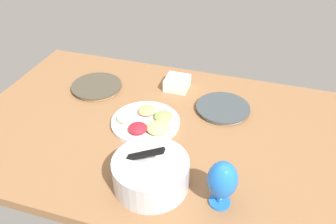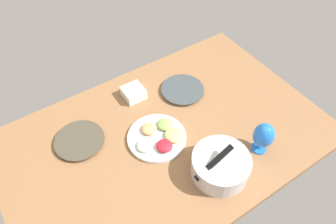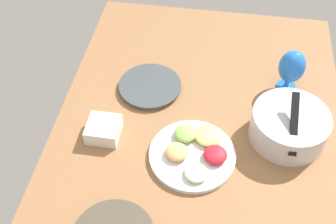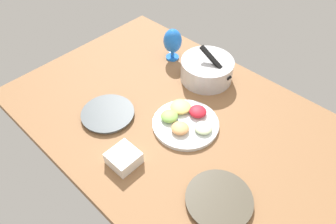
# 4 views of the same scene
# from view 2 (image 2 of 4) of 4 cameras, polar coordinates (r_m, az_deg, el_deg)

# --- Properties ---
(ground_plane) EXTENTS (1.60, 1.04, 0.04)m
(ground_plane) POSITION_cam_2_polar(r_m,az_deg,el_deg) (1.59, -0.37, -4.79)
(ground_plane) COLOR #8C603D
(dinner_plate_left) EXTENTS (0.24, 0.24, 0.02)m
(dinner_plate_left) POSITION_cam_2_polar(r_m,az_deg,el_deg) (1.77, 2.67, 4.05)
(dinner_plate_left) COLOR silver
(dinner_plate_left) RESTS_ON ground_plane
(dinner_plate_right) EXTENTS (0.25, 0.25, 0.02)m
(dinner_plate_right) POSITION_cam_2_polar(r_m,az_deg,el_deg) (1.61, -15.87, -5.07)
(dinner_plate_right) COLOR beige
(dinner_plate_right) RESTS_ON ground_plane
(mixing_bowl) EXTENTS (0.27, 0.26, 0.18)m
(mixing_bowl) POSITION_cam_2_polar(r_m,az_deg,el_deg) (1.43, 9.55, -9.56)
(mixing_bowl) COLOR silver
(mixing_bowl) RESTS_ON ground_plane
(fruit_platter) EXTENTS (0.29, 0.29, 0.05)m
(fruit_platter) POSITION_cam_2_polar(r_m,az_deg,el_deg) (1.55, -1.73, -4.54)
(fruit_platter) COLOR silver
(fruit_platter) RESTS_ON ground_plane
(hurricane_glass_blue) EXTENTS (0.10, 0.10, 0.18)m
(hurricane_glass_blue) POSITION_cam_2_polar(r_m,az_deg,el_deg) (1.51, 17.09, -4.20)
(hurricane_glass_blue) COLOR blue
(hurricane_glass_blue) RESTS_ON ground_plane
(square_bowl_white) EXTENTS (0.11, 0.11, 0.06)m
(square_bowl_white) POSITION_cam_2_polar(r_m,az_deg,el_deg) (1.74, -6.41, 3.56)
(square_bowl_white) COLOR white
(square_bowl_white) RESTS_ON ground_plane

